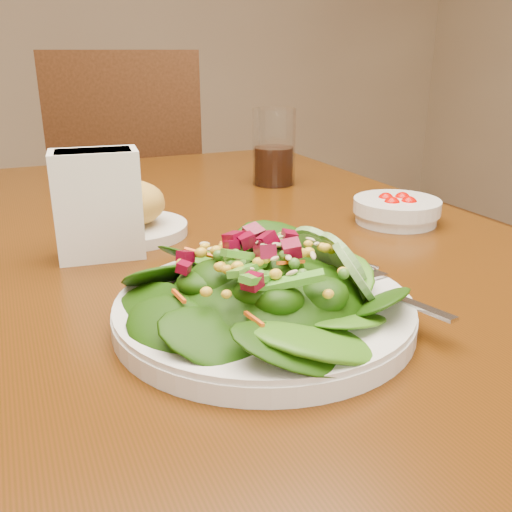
# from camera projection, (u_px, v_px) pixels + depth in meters

# --- Properties ---
(dining_table) EXTENTS (0.90, 1.40, 0.75)m
(dining_table) POSITION_uv_depth(u_px,v_px,m) (219.00, 301.00, 0.89)
(dining_table) COLOR #451F08
(dining_table) RESTS_ON ground_plane
(chair_far) EXTENTS (0.59, 0.60, 1.01)m
(chair_far) POSITION_uv_depth(u_px,v_px,m) (136.00, 204.00, 1.87)
(chair_far) COLOR #492613
(chair_far) RESTS_ON ground_plane
(salad_plate) EXTENTS (0.31, 0.31, 0.09)m
(salad_plate) POSITION_uv_depth(u_px,v_px,m) (273.00, 291.00, 0.59)
(salad_plate) COLOR silver
(salad_plate) RESTS_ON dining_table
(bread_plate) EXTENTS (0.17, 0.17, 0.08)m
(bread_plate) POSITION_uv_depth(u_px,v_px,m) (131.00, 213.00, 0.86)
(bread_plate) COLOR silver
(bread_plate) RESTS_ON dining_table
(tomato_bowl) EXTENTS (0.14, 0.14, 0.05)m
(tomato_bowl) POSITION_uv_depth(u_px,v_px,m) (396.00, 210.00, 0.93)
(tomato_bowl) COLOR silver
(tomato_bowl) RESTS_ON dining_table
(drinking_glass) EXTENTS (0.09, 0.09, 0.15)m
(drinking_glass) POSITION_uv_depth(u_px,v_px,m) (274.00, 153.00, 1.17)
(drinking_glass) COLOR silver
(drinking_glass) RESTS_ON dining_table
(napkin_holder) EXTENTS (0.12, 0.08, 0.15)m
(napkin_holder) POSITION_uv_depth(u_px,v_px,m) (98.00, 202.00, 0.76)
(napkin_holder) COLOR white
(napkin_holder) RESTS_ON dining_table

